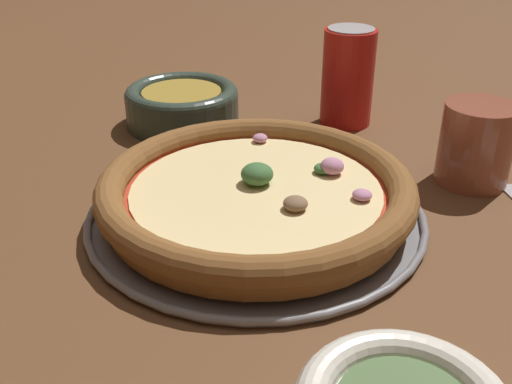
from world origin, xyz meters
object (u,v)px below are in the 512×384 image
object	(u,v)px
pizza_tray	(256,213)
drinking_cup	(476,144)
pizza	(256,192)
bowl_near	(182,104)
beverage_can	(348,77)

from	to	relation	value
pizza_tray	drinking_cup	size ratio (longest dim) A/B	3.74
pizza	drinking_cup	size ratio (longest dim) A/B	3.47
pizza	pizza_tray	bearing A→B (deg)	160.49
bowl_near	beverage_can	xyz separation A→B (m)	(0.16, -0.14, 0.03)
pizza_tray	pizza	size ratio (longest dim) A/B	1.08
bowl_near	drinking_cup	size ratio (longest dim) A/B	1.69
beverage_can	drinking_cup	bearing A→B (deg)	-97.95
bowl_near	pizza	bearing A→B (deg)	-109.98
bowl_near	beverage_can	bearing A→B (deg)	-40.37
beverage_can	pizza	bearing A→B (deg)	-157.20
pizza	drinking_cup	distance (m)	0.24
pizza_tray	bowl_near	world-z (taller)	bowl_near
bowl_near	beverage_can	distance (m)	0.22
pizza_tray	beverage_can	size ratio (longest dim) A/B	2.60
pizza_tray	drinking_cup	bearing A→B (deg)	-23.15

